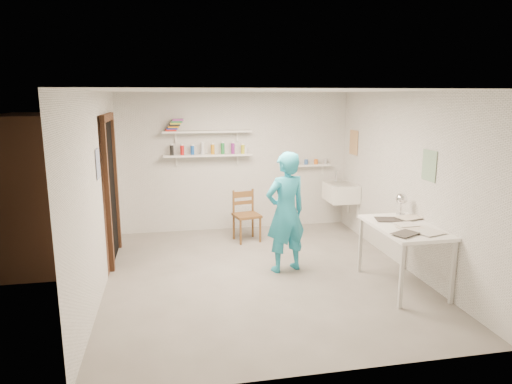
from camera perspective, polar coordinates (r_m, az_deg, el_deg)
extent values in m
cube|color=slate|center=(6.18, 0.72, -10.43)|extent=(4.00, 4.50, 0.02)
cube|color=silver|center=(5.71, 0.78, 12.63)|extent=(4.00, 4.50, 0.02)
cube|color=silver|center=(8.02, -2.54, 3.76)|extent=(4.00, 0.02, 2.40)
cube|color=silver|center=(3.71, 7.90, -6.13)|extent=(4.00, 0.02, 2.40)
cube|color=silver|center=(5.77, -19.19, -0.15)|extent=(0.02, 4.50, 2.40)
cube|color=silver|center=(6.53, 18.29, 1.27)|extent=(0.02, 4.50, 2.40)
cube|color=black|center=(6.83, -17.71, 0.04)|extent=(0.02, 0.90, 2.00)
cube|color=brown|center=(6.94, -23.56, 0.21)|extent=(1.40, 1.50, 2.10)
cube|color=brown|center=(6.70, -18.12, 8.87)|extent=(0.06, 1.05, 0.10)
cube|color=brown|center=(6.34, -18.03, -0.87)|extent=(0.06, 0.10, 2.00)
cube|color=brown|center=(7.31, -17.12, 0.84)|extent=(0.06, 0.10, 2.00)
cube|color=white|center=(7.81, -6.05, 4.60)|extent=(1.50, 0.22, 0.03)
cube|color=white|center=(7.77, -6.11, 7.53)|extent=(1.50, 0.22, 0.03)
cube|color=white|center=(8.25, 6.89, 3.36)|extent=(0.70, 0.14, 0.03)
cube|color=#334C7F|center=(5.76, -19.14, 3.37)|extent=(0.01, 0.28, 0.36)
cube|color=#995933|center=(8.08, 12.11, 6.07)|extent=(0.01, 0.34, 0.42)
cube|color=#3F724C|center=(6.01, 20.83, 3.10)|extent=(0.01, 0.30, 0.38)
cube|color=white|center=(8.02, 10.56, -0.05)|extent=(0.48, 0.60, 0.30)
imported|color=#259DB9|center=(6.11, 3.73, -2.55)|extent=(0.68, 0.55, 1.63)
cylinder|color=beige|center=(6.26, 3.85, 0.36)|extent=(0.29, 0.12, 0.29)
cube|color=brown|center=(7.44, -1.16, -2.95)|extent=(0.47, 0.45, 0.86)
cube|color=white|center=(5.97, 17.88, -7.67)|extent=(0.71, 1.19, 0.79)
sphere|color=silver|center=(6.30, 17.74, -0.82)|extent=(0.15, 0.15, 0.15)
cylinder|color=black|center=(7.77, -10.58, 5.17)|extent=(0.06, 0.06, 0.17)
cylinder|color=red|center=(7.78, -9.29, 5.22)|extent=(0.06, 0.06, 0.17)
cylinder|color=blue|center=(7.78, -8.00, 5.26)|extent=(0.06, 0.06, 0.17)
cylinder|color=white|center=(7.80, -6.71, 5.31)|extent=(0.06, 0.06, 0.17)
cylinder|color=orange|center=(7.81, -5.42, 5.35)|extent=(0.06, 0.06, 0.17)
cylinder|color=#268C3F|center=(7.83, -4.14, 5.39)|extent=(0.06, 0.06, 0.17)
cylinder|color=#8C268C|center=(7.85, -2.87, 5.42)|extent=(0.06, 0.06, 0.17)
cylinder|color=gold|center=(7.88, -1.60, 5.46)|extent=(0.06, 0.06, 0.17)
cube|color=red|center=(7.74, -10.58, 7.59)|extent=(0.18, 0.14, 0.03)
cube|color=#1933A5|center=(7.74, -10.44, 7.80)|extent=(0.18, 0.14, 0.03)
cube|color=orange|center=(7.74, -10.30, 8.01)|extent=(0.18, 0.14, 0.03)
cube|color=black|center=(7.74, -10.16, 8.23)|extent=(0.18, 0.14, 0.03)
cube|color=yellow|center=(7.74, -10.02, 8.44)|extent=(0.18, 0.14, 0.03)
cube|color=#338C4C|center=(7.74, -9.87, 8.65)|extent=(0.18, 0.14, 0.03)
cube|color=#8C3F8C|center=(7.73, -9.73, 8.86)|extent=(0.18, 0.14, 0.03)
cylinder|color=silver|center=(8.18, 5.52, 3.74)|extent=(0.07, 0.07, 0.09)
cylinder|color=#335999|center=(8.22, 6.44, 3.76)|extent=(0.07, 0.07, 0.09)
cylinder|color=orange|center=(8.26, 7.35, 3.78)|extent=(0.07, 0.07, 0.09)
cylinder|color=#999999|center=(8.31, 8.26, 3.80)|extent=(0.07, 0.07, 0.09)
cube|color=silver|center=(5.86, 18.13, -4.00)|extent=(0.30, 0.22, 0.00)
cube|color=#4C4742|center=(5.86, 18.13, -3.96)|extent=(0.30, 0.22, 0.00)
cube|color=beige|center=(5.85, 18.13, -3.92)|extent=(0.30, 0.22, 0.00)
cube|color=#383330|center=(5.85, 18.13, -3.88)|extent=(0.30, 0.22, 0.00)
cube|color=silver|center=(5.85, 18.14, -3.84)|extent=(0.30, 0.22, 0.00)
cube|color=silver|center=(5.85, 18.14, -3.81)|extent=(0.30, 0.22, 0.00)
cube|color=#4C4742|center=(5.85, 18.14, -3.77)|extent=(0.30, 0.22, 0.00)
cube|color=beige|center=(5.85, 18.14, -3.73)|extent=(0.30, 0.22, 0.00)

